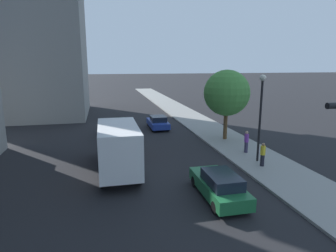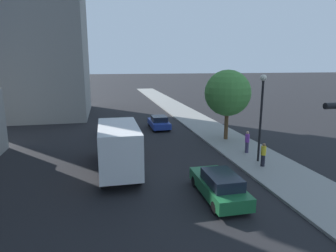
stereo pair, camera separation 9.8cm
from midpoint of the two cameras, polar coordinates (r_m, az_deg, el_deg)
The scene contains 10 objects.
sidewalk at distance 24.53m, azimuth 15.07°, elevation -4.78°, with size 4.35×120.00×0.15m, color gray.
construction_building at distance 44.48m, azimuth -25.18°, elevation 21.18°, with size 14.52×15.34×33.94m.
street_lamp at distance 21.25m, azimuth 17.99°, elevation 3.73°, with size 0.44×0.44×6.16m.
street_tree at distance 26.95m, azimuth 11.70°, elevation 6.33°, with size 4.16×4.16×6.37m.
car_green at distance 15.91m, azimuth 10.18°, elevation -11.38°, with size 1.81×4.74×1.51m.
car_gray at distance 29.88m, azimuth -10.54°, elevation -0.31°, with size 1.93×4.36×1.37m.
car_blue at distance 32.02m, azimuth -1.70°, elevation 0.72°, with size 1.89×4.32×1.42m.
box_truck at distance 19.35m, azimuth -9.58°, elevation -3.63°, with size 2.43×7.97×3.31m.
pedestrian_yellow_shirt at distance 20.94m, azimuth 18.30°, elevation -5.32°, with size 0.34×0.34×1.63m.
pedestrian_purple_shirt at distance 23.70m, azimuth 15.35°, elevation -2.98°, with size 0.34×0.34×1.73m.
Camera 2 is at (-3.15, -0.78, 7.06)m, focal length 31.11 mm.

